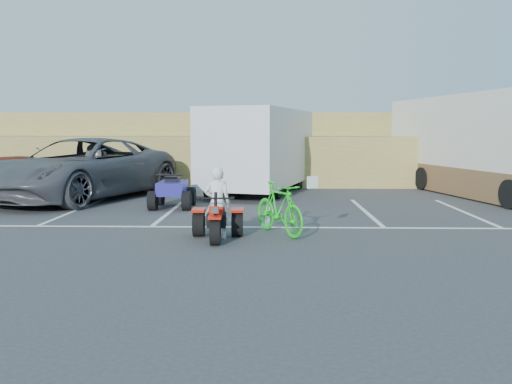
{
  "coord_description": "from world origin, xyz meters",
  "views": [
    {
      "loc": [
        0.11,
        -9.97,
        2.22
      ],
      "look_at": [
        -0.21,
        0.85,
        1.0
      ],
      "focal_mm": 38.0,
      "sensor_mm": 36.0,
      "label": 1
    }
  ],
  "objects_px": {
    "cargo_trailer": "(260,148)",
    "red_car": "(3,175)",
    "rider": "(217,203)",
    "red_trike_atv": "(217,240)",
    "rv_motorhome": "(481,153)",
    "quad_atv_green": "(224,197)",
    "quad_atv_blue": "(173,208)",
    "grey_pickup": "(82,169)",
    "green_dirt_bike": "(279,208)"
  },
  "relations": [
    {
      "from": "rv_motorhome",
      "to": "quad_atv_green",
      "type": "relative_size",
      "value": 6.68
    },
    {
      "from": "green_dirt_bike",
      "to": "quad_atv_blue",
      "type": "height_order",
      "value": "green_dirt_bike"
    },
    {
      "from": "red_car",
      "to": "grey_pickup",
      "type": "bearing_deg",
      "value": 17.44
    },
    {
      "from": "grey_pickup",
      "to": "cargo_trailer",
      "type": "bearing_deg",
      "value": 40.78
    },
    {
      "from": "green_dirt_bike",
      "to": "quad_atv_blue",
      "type": "distance_m",
      "value": 5.05
    },
    {
      "from": "red_trike_atv",
      "to": "quad_atv_green",
      "type": "bearing_deg",
      "value": 91.6
    },
    {
      "from": "grey_pickup",
      "to": "quad_atv_blue",
      "type": "bearing_deg",
      "value": -9.57
    },
    {
      "from": "grey_pickup",
      "to": "red_car",
      "type": "bearing_deg",
      "value": -174.32
    },
    {
      "from": "red_trike_atv",
      "to": "rv_motorhome",
      "type": "xyz_separation_m",
      "value": [
        8.38,
        8.16,
        1.48
      ]
    },
    {
      "from": "red_car",
      "to": "quad_atv_blue",
      "type": "bearing_deg",
      "value": 9.04
    },
    {
      "from": "red_trike_atv",
      "to": "quad_atv_green",
      "type": "relative_size",
      "value": 0.99
    },
    {
      "from": "cargo_trailer",
      "to": "rv_motorhome",
      "type": "xyz_separation_m",
      "value": [
        7.71,
        -0.54,
        -0.14
      ]
    },
    {
      "from": "red_car",
      "to": "quad_atv_green",
      "type": "xyz_separation_m",
      "value": [
        7.61,
        0.01,
        -0.73
      ]
    },
    {
      "from": "red_car",
      "to": "cargo_trailer",
      "type": "bearing_deg",
      "value": 40.87
    },
    {
      "from": "quad_atv_blue",
      "to": "rv_motorhome",
      "type": "bearing_deg",
      "value": 17.84
    },
    {
      "from": "rider",
      "to": "red_trike_atv",
      "type": "bearing_deg",
      "value": 90.0
    },
    {
      "from": "grey_pickup",
      "to": "cargo_trailer",
      "type": "height_order",
      "value": "cargo_trailer"
    },
    {
      "from": "green_dirt_bike",
      "to": "cargo_trailer",
      "type": "distance_m",
      "value": 8.13
    },
    {
      "from": "rv_motorhome",
      "to": "red_car",
      "type": "bearing_deg",
      "value": 170.56
    },
    {
      "from": "grey_pickup",
      "to": "red_car",
      "type": "height_order",
      "value": "grey_pickup"
    },
    {
      "from": "cargo_trailer",
      "to": "rv_motorhome",
      "type": "relative_size",
      "value": 0.7
    },
    {
      "from": "rider",
      "to": "quad_atv_blue",
      "type": "xyz_separation_m",
      "value": [
        -1.76,
        4.49,
        -0.75
      ]
    },
    {
      "from": "quad_atv_blue",
      "to": "cargo_trailer",
      "type": "bearing_deg",
      "value": 57.73
    },
    {
      "from": "green_dirt_bike",
      "to": "cargo_trailer",
      "type": "xyz_separation_m",
      "value": [
        -0.6,
        8.04,
        1.05
      ]
    },
    {
      "from": "quad_atv_green",
      "to": "rider",
      "type": "bearing_deg",
      "value": -78.64
    },
    {
      "from": "red_trike_atv",
      "to": "quad_atv_blue",
      "type": "relative_size",
      "value": 0.91
    },
    {
      "from": "quad_atv_blue",
      "to": "red_trike_atv",
      "type": "bearing_deg",
      "value": -70.48
    },
    {
      "from": "cargo_trailer",
      "to": "red_car",
      "type": "bearing_deg",
      "value": -155.69
    },
    {
      "from": "rider",
      "to": "red_car",
      "type": "distance_m",
      "value": 10.83
    },
    {
      "from": "rv_motorhome",
      "to": "quad_atv_blue",
      "type": "height_order",
      "value": "rv_motorhome"
    },
    {
      "from": "rv_motorhome",
      "to": "red_trike_atv",
      "type": "bearing_deg",
      "value": -148.06
    },
    {
      "from": "cargo_trailer",
      "to": "grey_pickup",
      "type": "bearing_deg",
      "value": -144.02
    },
    {
      "from": "cargo_trailer",
      "to": "rv_motorhome",
      "type": "height_order",
      "value": "rv_motorhome"
    },
    {
      "from": "red_trike_atv",
      "to": "rv_motorhome",
      "type": "bearing_deg",
      "value": 41.98
    },
    {
      "from": "green_dirt_bike",
      "to": "red_car",
      "type": "relative_size",
      "value": 0.44
    },
    {
      "from": "green_dirt_bike",
      "to": "grey_pickup",
      "type": "bearing_deg",
      "value": 107.12
    },
    {
      "from": "rider",
      "to": "red_car",
      "type": "bearing_deg",
      "value": -43.85
    },
    {
      "from": "grey_pickup",
      "to": "quad_atv_blue",
      "type": "relative_size",
      "value": 4.52
    },
    {
      "from": "grey_pickup",
      "to": "quad_atv_green",
      "type": "xyz_separation_m",
      "value": [
        4.59,
        0.8,
        -1.0
      ]
    },
    {
      "from": "rider",
      "to": "rv_motorhome",
      "type": "bearing_deg",
      "value": -138.57
    },
    {
      "from": "red_car",
      "to": "quad_atv_blue",
      "type": "height_order",
      "value": "red_car"
    },
    {
      "from": "rider",
      "to": "quad_atv_green",
      "type": "height_order",
      "value": "rider"
    },
    {
      "from": "red_trike_atv",
      "to": "rv_motorhome",
      "type": "distance_m",
      "value": 11.79
    },
    {
      "from": "quad_atv_green",
      "to": "green_dirt_bike",
      "type": "bearing_deg",
      "value": -67.72
    },
    {
      "from": "rider",
      "to": "red_car",
      "type": "height_order",
      "value": "rider"
    },
    {
      "from": "red_trike_atv",
      "to": "grey_pickup",
      "type": "distance_m",
      "value": 8.35
    },
    {
      "from": "cargo_trailer",
      "to": "quad_atv_green",
      "type": "height_order",
      "value": "cargo_trailer"
    },
    {
      "from": "green_dirt_bike",
      "to": "rv_motorhome",
      "type": "relative_size",
      "value": 0.19
    },
    {
      "from": "red_car",
      "to": "cargo_trailer",
      "type": "relative_size",
      "value": 0.62
    },
    {
      "from": "rider",
      "to": "quad_atv_green",
      "type": "bearing_deg",
      "value": -88.36
    }
  ]
}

